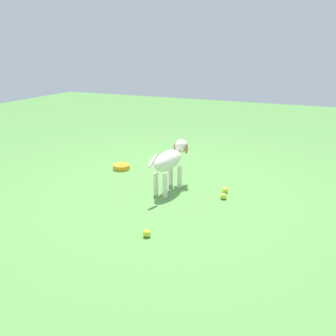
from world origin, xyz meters
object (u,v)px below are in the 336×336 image
at_px(tennis_ball_2, 223,196).
at_px(water_bowl, 121,167).
at_px(tennis_ball_0, 225,190).
at_px(dog, 170,160).
at_px(tennis_ball_1, 147,233).

xyz_separation_m(tennis_ball_2, water_bowl, (1.47, -0.38, -0.00)).
xyz_separation_m(tennis_ball_0, tennis_ball_2, (-0.02, 0.16, 0.00)).
bearing_deg(tennis_ball_2, dog, -0.38).
distance_m(tennis_ball_0, water_bowl, 1.46).
bearing_deg(water_bowl, tennis_ball_0, 171.48).
height_order(tennis_ball_1, tennis_ball_2, same).
xyz_separation_m(tennis_ball_0, water_bowl, (1.44, -0.22, -0.00)).
relative_size(tennis_ball_2, water_bowl, 0.30).
bearing_deg(dog, tennis_ball_1, -159.60).
height_order(tennis_ball_1, water_bowl, tennis_ball_1).
bearing_deg(tennis_ball_1, tennis_ball_2, -112.32).
bearing_deg(tennis_ball_2, tennis_ball_0, -81.66).
relative_size(tennis_ball_0, tennis_ball_2, 1.00).
relative_size(tennis_ball_0, tennis_ball_1, 1.00).
bearing_deg(tennis_ball_0, water_bowl, -8.52).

